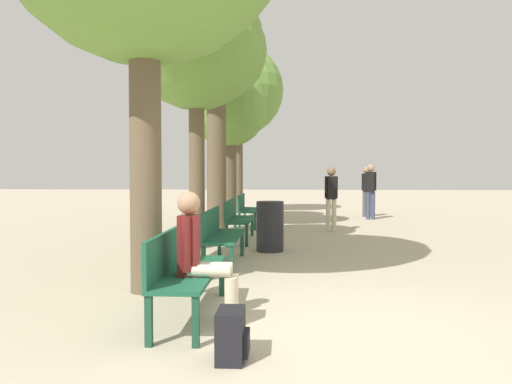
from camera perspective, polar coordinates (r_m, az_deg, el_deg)
ground_plane at (r=4.73m, az=9.07°, el=-15.85°), size 80.00×80.00×0.00m
bench_row_0 at (r=5.16m, az=-8.42°, el=-8.26°), size 0.49×1.85×0.88m
bench_row_1 at (r=7.96m, az=-4.26°, el=-4.57°), size 0.49×1.85×0.88m
bench_row_2 at (r=10.80m, az=-2.29°, el=-2.79°), size 0.49×1.85×0.88m
bench_row_3 at (r=13.65m, az=-1.14°, el=-1.76°), size 0.49×1.85×0.88m
tree_row_1 at (r=10.08m, az=-6.84°, el=16.40°), size 2.60×2.60×5.29m
tree_row_2 at (r=12.91m, az=-4.58°, el=15.22°), size 2.54×2.54×5.79m
tree_row_3 at (r=15.34m, az=-3.21°, el=9.22°), size 2.38×2.38×4.64m
tree_row_4 at (r=18.59m, az=-2.12°, el=11.43°), size 3.35×3.35×6.17m
person_seated at (r=4.84m, az=-6.29°, el=-6.99°), size 0.58×0.33×1.29m
backpack at (r=4.05m, az=-2.82°, el=-16.05°), size 0.25×0.36×0.40m
pedestrian_near at (r=17.10m, az=12.55°, el=0.45°), size 0.34×0.25×1.69m
pedestrian_mid at (r=12.59m, az=8.59°, el=-0.31°), size 0.33×0.23×1.61m
pedestrian_far at (r=16.16m, az=12.98°, el=0.48°), size 0.35×0.25×1.75m
trash_bin at (r=9.35m, az=1.61°, el=-3.94°), size 0.51×0.51×0.93m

